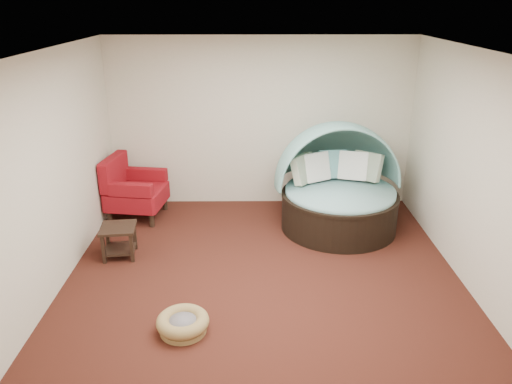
{
  "coord_description": "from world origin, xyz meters",
  "views": [
    {
      "loc": [
        -0.14,
        -5.6,
        3.34
      ],
      "look_at": [
        -0.09,
        0.6,
        0.91
      ],
      "focal_mm": 35.0,
      "sensor_mm": 36.0,
      "label": 1
    }
  ],
  "objects_px": {
    "red_armchair": "(132,190)",
    "side_table": "(119,237)",
    "pet_basket": "(183,323)",
    "canopy_daybed": "(339,180)"
  },
  "relations": [
    {
      "from": "pet_basket",
      "to": "red_armchair",
      "type": "height_order",
      "value": "red_armchair"
    },
    {
      "from": "red_armchair",
      "to": "side_table",
      "type": "height_order",
      "value": "red_armchair"
    },
    {
      "from": "canopy_daybed",
      "to": "side_table",
      "type": "height_order",
      "value": "canopy_daybed"
    },
    {
      "from": "canopy_daybed",
      "to": "pet_basket",
      "type": "relative_size",
      "value": 3.04
    },
    {
      "from": "canopy_daybed",
      "to": "pet_basket",
      "type": "bearing_deg",
      "value": -134.37
    },
    {
      "from": "canopy_daybed",
      "to": "pet_basket",
      "type": "distance_m",
      "value": 3.43
    },
    {
      "from": "pet_basket",
      "to": "red_armchair",
      "type": "relative_size",
      "value": 0.66
    },
    {
      "from": "side_table",
      "to": "canopy_daybed",
      "type": "bearing_deg",
      "value": 17.42
    },
    {
      "from": "red_armchair",
      "to": "pet_basket",
      "type": "bearing_deg",
      "value": -60.73
    },
    {
      "from": "pet_basket",
      "to": "red_armchair",
      "type": "distance_m",
      "value": 3.27
    }
  ]
}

